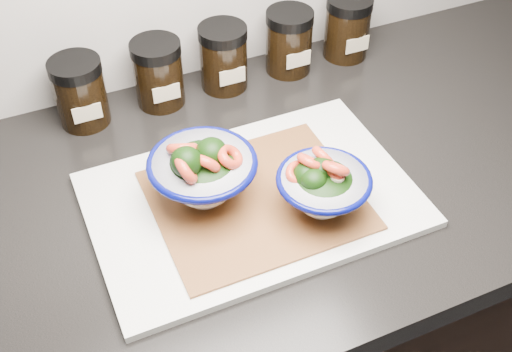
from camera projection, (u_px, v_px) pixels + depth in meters
name	position (u px, v px, depth m)	size (l,w,h in m)	color
cabinet	(273.00, 344.00, 1.28)	(3.43, 0.58, 0.86)	black
countertop	(279.00, 183.00, 0.97)	(3.50, 0.60, 0.04)	black
cutting_board	(252.00, 200.00, 0.91)	(0.45, 0.30, 0.01)	silver
bamboo_mat	(256.00, 200.00, 0.89)	(0.28, 0.24, 0.00)	#935B2C
bowl_left	(202.00, 172.00, 0.86)	(0.15, 0.15, 0.11)	white
bowl_right	(322.00, 186.00, 0.85)	(0.13, 0.13, 0.10)	white
spice_jar_a	(80.00, 92.00, 1.00)	(0.08, 0.08, 0.11)	black
spice_jar_b	(158.00, 73.00, 1.04)	(0.08, 0.08, 0.11)	black
spice_jar_c	(223.00, 57.00, 1.07)	(0.08, 0.08, 0.11)	black
spice_jar_d	(289.00, 41.00, 1.11)	(0.08, 0.08, 0.11)	black
spice_jar_e	(347.00, 27.00, 1.14)	(0.08, 0.08, 0.11)	black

